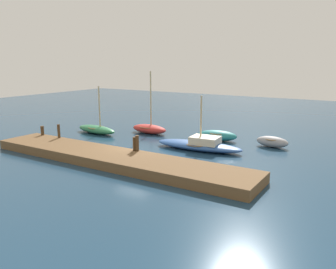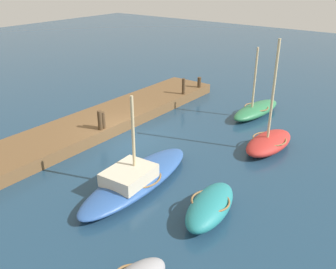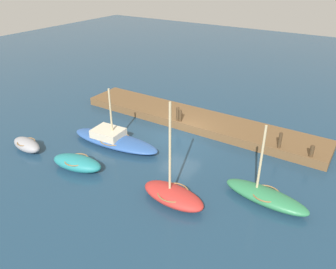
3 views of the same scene
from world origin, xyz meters
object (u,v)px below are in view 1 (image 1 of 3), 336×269
rowboat_teal (217,135)px  mooring_post_west (42,131)px  sailboat_blue (200,145)px  mooring_post_east (137,143)px  mooring_post_mid_east (134,144)px  dinghy_grey (272,142)px  mooring_post_mid_west (59,131)px  rowboat_red (149,128)px  rowboat_green (96,129)px

rowboat_teal → mooring_post_west: bearing=-155.5°
rowboat_teal → mooring_post_west: (-11.25, -7.79, 0.53)m
sailboat_blue → mooring_post_east: bearing=-120.9°
sailboat_blue → mooring_post_mid_east: (-2.44, -4.41, 0.65)m
sailboat_blue → rowboat_teal: bearing=88.6°
dinghy_grey → mooring_post_east: 10.26m
mooring_post_mid_west → rowboat_red: bearing=66.8°
dinghy_grey → rowboat_red: bearing=-171.5°
dinghy_grey → rowboat_green: (-14.46, -3.21, -0.04)m
sailboat_blue → mooring_post_east: 4.99m
sailboat_blue → mooring_post_mid_east: size_ratio=7.39×
mooring_post_west → mooring_post_mid_east: mooring_post_mid_east is taller
rowboat_red → mooring_post_west: size_ratio=7.67×
rowboat_green → mooring_post_west: rowboat_green is taller
mooring_post_mid_east → mooring_post_east: bearing=0.0°
rowboat_green → mooring_post_west: size_ratio=6.36×
sailboat_blue → mooring_post_east: size_ratio=6.48×
mooring_post_west → mooring_post_mid_west: 1.88m
mooring_post_west → mooring_post_mid_east: size_ratio=0.79×
mooring_post_west → dinghy_grey: bearing=27.2°
sailboat_blue → mooring_post_mid_west: bearing=-159.2°
sailboat_blue → rowboat_green: bearing=173.8°
mooring_post_mid_west → mooring_post_mid_east: size_ratio=1.15×
rowboat_teal → rowboat_green: size_ratio=0.75×
mooring_post_mid_west → mooring_post_west: bearing=180.0°
rowboat_green → mooring_post_mid_west: size_ratio=4.37×
rowboat_red → dinghy_grey: (10.56, 0.72, -0.02)m
sailboat_blue → mooring_post_mid_west: sailboat_blue is taller
rowboat_red → mooring_post_east: rowboat_red is taller
mooring_post_mid_east → rowboat_red: bearing=118.6°
mooring_post_mid_west → mooring_post_mid_east: (7.08, 0.00, -0.07)m
rowboat_red → dinghy_grey: rowboat_red is taller
mooring_post_mid_west → sailboat_blue: bearing=24.8°
rowboat_teal → mooring_post_mid_west: mooring_post_mid_west is taller
mooring_post_east → dinghy_grey: bearing=51.4°
sailboat_blue → mooring_post_mid_west: size_ratio=6.43×
rowboat_green → mooring_post_mid_east: (7.86, -4.78, 0.67)m
dinghy_grey → mooring_post_mid_east: bearing=-124.9°
mooring_post_mid_east → mooring_post_east: mooring_post_east is taller
rowboat_red → rowboat_green: 4.63m
rowboat_green → mooring_post_mid_west: bearing=-75.3°
dinghy_grey → mooring_post_east: bearing=-124.0°
rowboat_green → mooring_post_mid_west: 4.90m
rowboat_red → mooring_post_mid_east: bearing=-57.6°
rowboat_teal → mooring_post_west: mooring_post_west is taller
mooring_post_west → mooring_post_east: size_ratio=0.69×
dinghy_grey → mooring_post_mid_west: 15.86m
mooring_post_mid_west → dinghy_grey: bearing=30.3°
mooring_post_east → rowboat_red: bearing=119.8°
rowboat_red → sailboat_blue: size_ratio=0.82×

